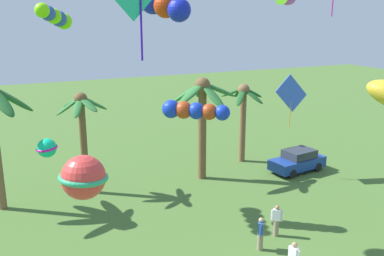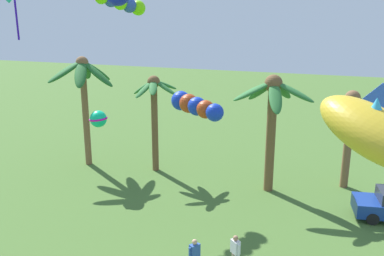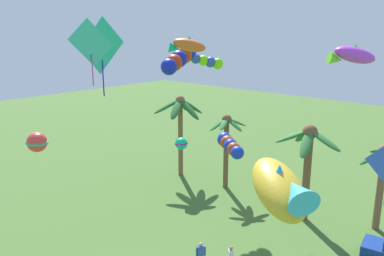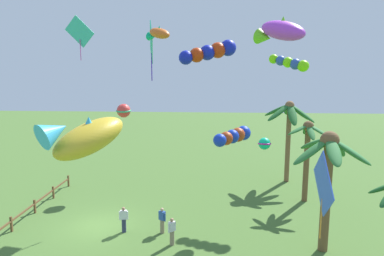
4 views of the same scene
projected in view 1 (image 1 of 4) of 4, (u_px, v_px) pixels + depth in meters
The scene contains 12 objects.
palm_tree_0 at pixel (202, 105), 26.80m from camera, with size 4.42×4.17×6.62m.
palm_tree_1 at pixel (82, 120), 24.71m from camera, with size 3.01×3.08×6.10m.
palm_tree_3 at pixel (243, 106), 30.28m from camera, with size 3.04×3.12×5.69m.
parked_car_0 at pixel (298, 161), 29.09m from camera, with size 4.11×2.25×1.51m.
spectator_0 at pixel (260, 234), 19.28m from camera, with size 0.41×0.47×1.59m.
spectator_1 at pixel (276, 220), 20.51m from camera, with size 0.44×0.42×1.59m.
kite_tube_2 at pixel (193, 111), 21.20m from camera, with size 2.94×2.38×0.92m.
kite_tube_4 at pixel (55, 17), 21.61m from camera, with size 2.03×2.73×1.32m.
kite_tube_5 at pixel (150, 1), 17.47m from camera, with size 2.17×3.79×1.69m.
kite_ball_6 at pixel (47, 148), 21.50m from camera, with size 1.11×1.11×0.97m.
kite_diamond_8 at pixel (291, 94), 27.11m from camera, with size 2.45×0.08×3.43m.
kite_ball_10 at pixel (83, 177), 10.66m from camera, with size 1.27×1.27×1.13m.
Camera 1 is at (-9.32, -10.40, 10.37)m, focal length 40.01 mm.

